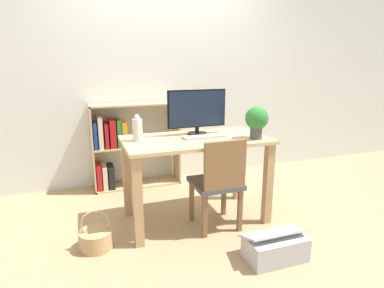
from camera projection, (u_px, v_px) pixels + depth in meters
The scene contains 11 objects.
ground_plane at pixel (196, 218), 3.01m from camera, with size 10.00×10.00×0.00m, color tan.
wall_back at pixel (161, 73), 3.78m from camera, with size 8.00×0.05×2.60m.
desk at pixel (196, 155), 2.86m from camera, with size 1.27×0.68×0.77m.
monitor at pixel (197, 110), 2.92m from camera, with size 0.56×0.18×0.41m.
keyboard at pixel (203, 137), 2.84m from camera, with size 0.37×0.12×0.02m.
vase at pixel (137, 129), 2.70m from camera, with size 0.08×0.08×0.23m.
potted_plant at pixel (257, 120), 2.76m from camera, with size 0.20×0.20×0.28m.
chair at pixel (218, 181), 2.72m from camera, with size 0.40×0.40×0.82m.
bookshelf at pixel (121, 147), 3.65m from camera, with size 0.99×0.28×0.97m.
basket at pixel (96, 238), 2.51m from camera, with size 0.26×0.26×0.32m.
storage_box at pixel (275, 247), 2.37m from camera, with size 0.45×0.30×0.24m.
Camera 1 is at (-0.95, -2.58, 1.42)m, focal length 30.00 mm.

